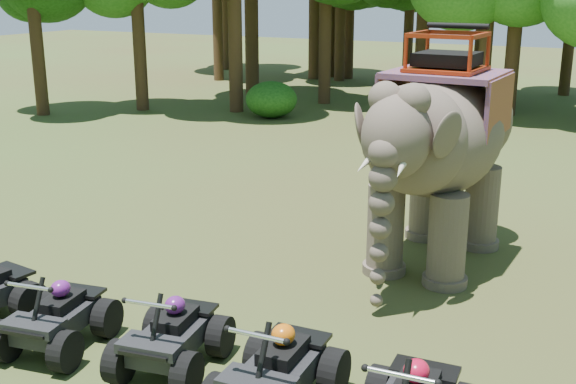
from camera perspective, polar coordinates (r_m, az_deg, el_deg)
name	(u,v)px	position (r m, az deg, el deg)	size (l,w,h in m)	color
ground	(254,326)	(11.63, -2.72, -10.53)	(110.00, 110.00, 0.00)	#47381E
elephant	(440,148)	(13.88, 11.92, 3.42)	(2.34, 5.32, 4.47)	#4C4237
atv_1	(56,309)	(11.25, -17.85, -8.79)	(1.23, 1.68, 1.25)	black
atv_2	(171,327)	(10.31, -9.24, -10.48)	(1.25, 1.71, 1.27)	black
atv_3	(278,361)	(9.28, -0.79, -13.17)	(1.33, 1.82, 1.35)	black
tree_26	(35,28)	(31.04, -19.34, 12.12)	(4.87, 4.87, 6.95)	#195114
tree_27	(138,17)	(31.20, -11.78, 13.37)	(5.38, 5.38, 7.69)	#195114
tree_29	(325,11)	(32.30, 2.97, 14.12)	(5.66, 5.66, 8.09)	#195114
tree_33	(488,20)	(30.51, 15.50, 12.98)	(5.32, 5.32, 7.59)	#195114
tree_34	(350,5)	(41.11, 4.90, 14.52)	(5.65, 5.65, 8.07)	#195114
tree_38	(409,15)	(39.11, 9.56, 13.62)	(5.02, 5.02, 7.17)	#195114
tree_39	(572,15)	(37.17, 21.52, 12.85)	(5.23, 5.23, 7.47)	#195114
tree_42	(217,5)	(40.37, -5.63, 14.50)	(5.67, 5.67, 8.10)	#195114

